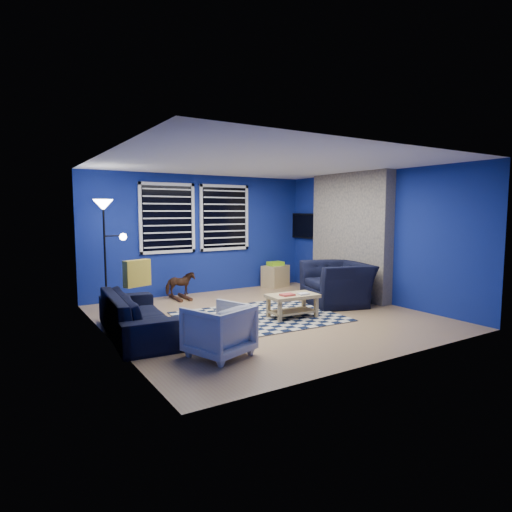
{
  "coord_description": "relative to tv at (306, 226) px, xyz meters",
  "views": [
    {
      "loc": [
        -3.81,
        -5.81,
        1.74
      ],
      "look_at": [
        0.0,
        0.3,
        0.98
      ],
      "focal_mm": 30.0,
      "sensor_mm": 36.0,
      "label": 1
    }
  ],
  "objects": [
    {
      "name": "floor",
      "position": [
        -2.45,
        -2.0,
        -1.4
      ],
      "size": [
        5.0,
        5.0,
        0.0
      ],
      "primitive_type": "plane",
      "color": "tan",
      "rests_on": "ground"
    },
    {
      "name": "ceiling",
      "position": [
        -2.45,
        -2.0,
        1.1
      ],
      "size": [
        5.0,
        5.0,
        0.0
      ],
      "primitive_type": "plane",
      "rotation": [
        3.14,
        0.0,
        0.0
      ],
      "color": "white",
      "rests_on": "wall_back"
    },
    {
      "name": "wall_back",
      "position": [
        -2.45,
        0.5,
        -0.15
      ],
      "size": [
        5.0,
        0.0,
        5.0
      ],
      "primitive_type": "plane",
      "rotation": [
        1.57,
        0.0,
        0.0
      ],
      "color": "navy",
      "rests_on": "floor"
    },
    {
      "name": "wall_left",
      "position": [
        -4.95,
        -2.0,
        -0.15
      ],
      "size": [
        0.0,
        5.0,
        5.0
      ],
      "primitive_type": "plane",
      "rotation": [
        1.57,
        0.0,
        1.57
      ],
      "color": "navy",
      "rests_on": "floor"
    },
    {
      "name": "wall_right",
      "position": [
        0.05,
        -2.0,
        -0.15
      ],
      "size": [
        0.0,
        5.0,
        5.0
      ],
      "primitive_type": "plane",
      "rotation": [
        1.57,
        0.0,
        -1.57
      ],
      "color": "navy",
      "rests_on": "floor"
    },
    {
      "name": "fireplace",
      "position": [
        -0.09,
        -1.5,
        -0.2
      ],
      "size": [
        0.65,
        2.0,
        2.5
      ],
      "color": "gray",
      "rests_on": "floor"
    },
    {
      "name": "window_left",
      "position": [
        -3.2,
        0.46,
        0.2
      ],
      "size": [
        1.17,
        0.06,
        1.42
      ],
      "color": "black",
      "rests_on": "wall_back"
    },
    {
      "name": "window_right",
      "position": [
        -1.9,
        0.46,
        0.2
      ],
      "size": [
        1.17,
        0.06,
        1.42
      ],
      "color": "black",
      "rests_on": "wall_back"
    },
    {
      "name": "tv",
      "position": [
        0.0,
        0.0,
        0.0
      ],
      "size": [
        0.07,
        1.0,
        0.58
      ],
      "color": "black",
      "rests_on": "wall_right"
    },
    {
      "name": "rug",
      "position": [
        -2.56,
        -1.97,
        -1.39
      ],
      "size": [
        2.6,
        2.13,
        0.02
      ],
      "primitive_type": "cube",
      "rotation": [
        0.0,
        0.0,
        -0.05
      ],
      "color": "black",
      "rests_on": "floor"
    },
    {
      "name": "sofa",
      "position": [
        -4.55,
        -1.95,
        -1.1
      ],
      "size": [
        2.13,
        0.99,
        0.6
      ],
      "primitive_type": "imported",
      "rotation": [
        0.0,
        0.0,
        1.48
      ],
      "color": "black",
      "rests_on": "floor"
    },
    {
      "name": "armchair_big",
      "position": [
        -0.78,
        -1.91,
        -1.01
      ],
      "size": [
        1.45,
        1.35,
        0.78
      ],
      "primitive_type": "imported",
      "rotation": [
        0.0,
        0.0,
        -1.86
      ],
      "color": "black",
      "rests_on": "floor"
    },
    {
      "name": "armchair_bent",
      "position": [
        -3.98,
        -3.32,
        -1.08
      ],
      "size": [
        0.86,
        0.88,
        0.63
      ],
      "primitive_type": "imported",
      "rotation": [
        0.0,
        0.0,
        3.47
      ],
      "color": "gray",
      "rests_on": "floor"
    },
    {
      "name": "rocking_horse",
      "position": [
        -3.11,
        0.08,
        -1.09
      ],
      "size": [
        0.31,
        0.58,
        0.47
      ],
      "primitive_type": "imported",
      "rotation": [
        0.0,
        0.0,
        1.47
      ],
      "color": "#452516",
      "rests_on": "floor"
    },
    {
      "name": "coffee_table",
      "position": [
        -2.12,
        -2.31,
        -1.12
      ],
      "size": [
        0.85,
        0.53,
        0.41
      ],
      "rotation": [
        0.0,
        0.0,
        -0.08
      ],
      "color": "tan",
      "rests_on": "rug"
    },
    {
      "name": "cabinet",
      "position": [
        -0.7,
        0.25,
        -1.14
      ],
      "size": [
        0.68,
        0.55,
        0.58
      ],
      "rotation": [
        0.0,
        0.0,
        0.31
      ],
      "color": "tan",
      "rests_on": "floor"
    },
    {
      "name": "floor_lamp",
      "position": [
        -4.57,
        -0.25,
        0.19
      ],
      "size": [
        0.53,
        0.32,
        1.94
      ],
      "color": "black",
      "rests_on": "floor"
    },
    {
      "name": "throw_pillow",
      "position": [
        -4.4,
        -1.42,
        -0.59
      ],
      "size": [
        0.44,
        0.27,
        0.4
      ],
      "primitive_type": "cube",
      "rotation": [
        0.0,
        0.0,
        0.35
      ],
      "color": "gold",
      "rests_on": "sofa"
    }
  ]
}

